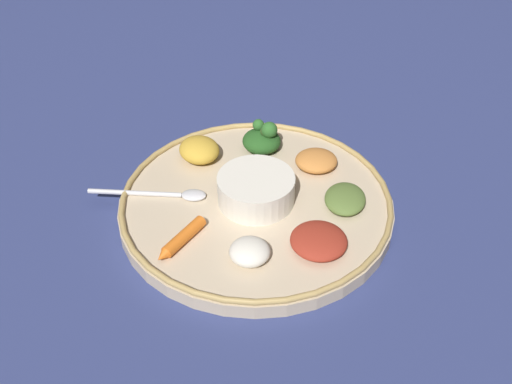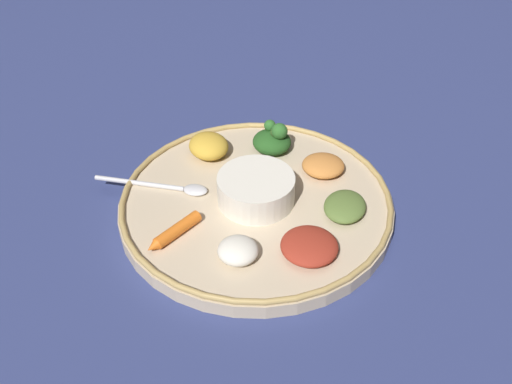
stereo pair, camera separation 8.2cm
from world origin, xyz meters
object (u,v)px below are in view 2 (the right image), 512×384
at_px(spoon, 169,187).
at_px(greens_pile, 273,140).
at_px(carrot_near_spoon, 174,232).
at_px(center_bowl, 256,188).

relative_size(spoon, greens_pile, 2.04).
xyz_separation_m(greens_pile, carrot_near_spoon, (-0.14, -0.18, -0.01)).
relative_size(center_bowl, spoon, 0.64).
bearing_deg(spoon, greens_pile, 28.99).
distance_m(center_bowl, carrot_near_spoon, 0.13).
relative_size(center_bowl, carrot_near_spoon, 1.47).
bearing_deg(greens_pile, carrot_near_spoon, -127.81).
relative_size(center_bowl, greens_pile, 1.31).
height_order(center_bowl, greens_pile, greens_pile).
xyz_separation_m(spoon, carrot_near_spoon, (0.01, -0.10, 0.00)).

